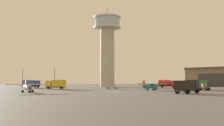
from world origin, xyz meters
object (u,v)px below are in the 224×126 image
Objects in this scene: airplane_silver at (28,87)px; light_post_west at (55,75)px; light_post_east at (23,76)px; truck_box_black at (187,86)px; traffic_cone_near_right at (34,89)px; truck_fuel_tanker_blue at (31,83)px; car_silver at (112,87)px; truck_flatbed_green at (203,85)px; airplane_green at (194,85)px; truck_box_yellow at (56,84)px; traffic_cone_near_left at (67,89)px; truck_fuel_tanker_red at (167,83)px; airplane_teal at (151,86)px; control_tower at (107,44)px.

light_post_west is at bearing 158.84° from airplane_silver.
light_post_west is at bearing -14.77° from light_post_east.
truck_box_black reaches higher than traffic_cone_near_right.
airplane_silver is 48.54m from light_post_west.
car_silver is (29.82, -11.83, -0.94)m from truck_fuel_tanker_blue.
truck_flatbed_green is 72.73m from light_post_east.
airplane_green is 0.95× the size of light_post_east.
truck_box_yellow reaches higher than airplane_green.
traffic_cone_near_left is (5.23, -11.29, -1.32)m from truck_box_yellow.
truck_fuel_tanker_red is 0.89× the size of light_post_east.
truck_fuel_tanker_blue is (-40.17, 26.14, 0.43)m from airplane_teal.
truck_flatbed_green is 28.31m from car_silver.
airplane_teal is at bearing -0.76° from traffic_cone_near_left.
light_post_east is at bearing -170.55° from control_tower.
light_post_west reaches higher than light_post_east.
truck_box_yellow is at bearing 150.96° from airplane_silver.
control_tower reaches higher than light_post_east.
truck_flatbed_green is at bearing -39.76° from airplane_teal.
truck_fuel_tanker_red reaches higher than truck_box_black.
car_silver is 6.30× the size of traffic_cone_near_right.
traffic_cone_near_left is at bearing 135.07° from airplane_teal.
truck_box_yellow reaches higher than traffic_cone_near_left.
truck_flatbed_green is at bearing 169.73° from truck_box_yellow.
truck_flatbed_green is 0.86× the size of light_post_east.
truck_fuel_tanker_blue reaches higher than airplane_teal.
airplane_teal is 61.36m from light_post_east.
truck_box_yellow is 17.79m from car_silver.
control_tower is 49.57m from airplane_teal.
airplane_teal is 47.93m from truck_fuel_tanker_blue.
control_tower is 4.48× the size of light_post_east.
truck_flatbed_green is at bearing -58.27° from control_tower.
airplane_teal is at bearing -93.48° from airplane_green.
control_tower is 46.35m from airplane_green.
control_tower is 32.65m from truck_fuel_tanker_red.
airplane_silver is at bearing 122.34° from truck_box_black.
airplane_silver reaches higher than car_silver.
control_tower is 51.13× the size of traffic_cone_near_left.
car_silver is at bearing 32.43° from traffic_cone_near_right.
airplane_silver is at bearing 122.42° from truck_flatbed_green.
truck_box_yellow is 24.24m from light_post_west.
airplane_green is 26.22m from car_silver.
traffic_cone_near_right is (-31.81, 0.68, -0.90)m from airplane_teal.
airplane_green is 1.24× the size of truck_fuel_tanker_blue.
light_post_east is (-14.09, 3.72, -0.20)m from light_post_west.
truck_fuel_tanker_blue reaches higher than airplane_green.
light_post_east is 11.28× the size of traffic_cone_near_right.
truck_fuel_tanker_blue is at bearing -178.93° from car_silver.
car_silver is at bearing 76.51° from truck_flatbed_green.
truck_box_black is at bearing -43.56° from car_silver.
airplane_green is 1.16× the size of truck_box_black.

